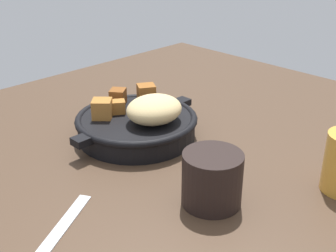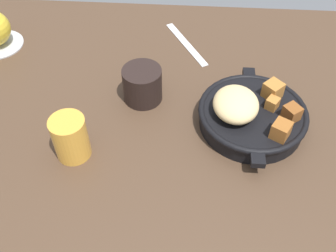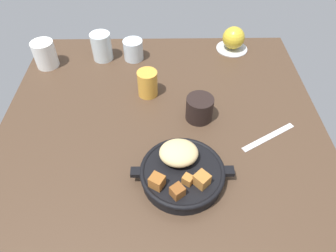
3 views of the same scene
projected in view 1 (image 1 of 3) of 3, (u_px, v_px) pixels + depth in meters
The scene contains 4 objects.
ground_plane at pixel (215, 160), 70.69cm from camera, with size 92.96×103.14×2.40cm, color #473323.
cast_iron_skillet at pixel (138, 122), 74.18cm from camera, with size 24.72×20.47×8.05cm.
butter_knife at pixel (51, 236), 51.55cm from camera, with size 18.05×1.60×0.36cm, color silver.
coffee_mug_dark at pixel (212, 179), 56.60cm from camera, with size 7.80×7.80×7.13cm, color black.
Camera 1 is at (48.90, 38.39, 33.70)cm, focal length 47.43 mm.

